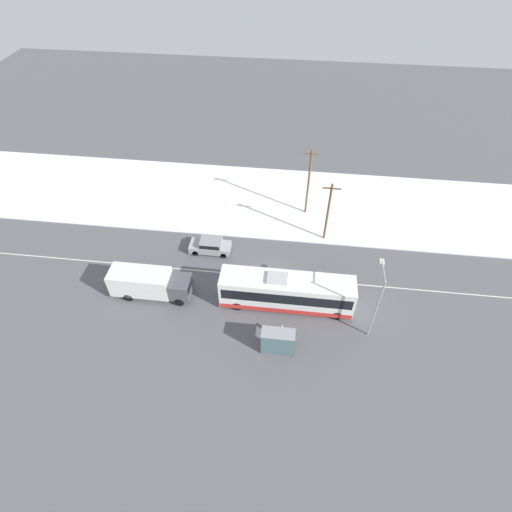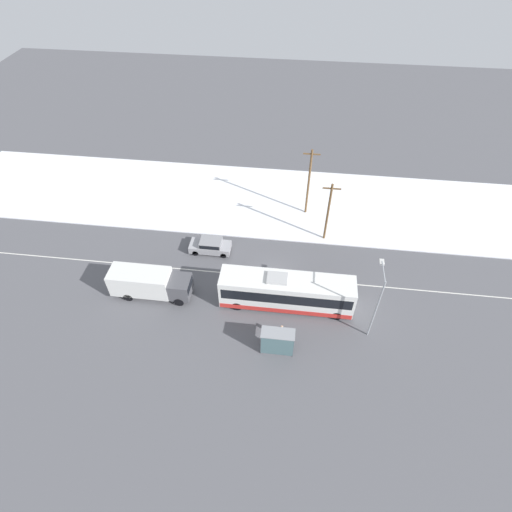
# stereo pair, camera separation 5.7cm
# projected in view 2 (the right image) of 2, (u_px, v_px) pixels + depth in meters

# --- Properties ---
(ground_plane) EXTENTS (120.00, 120.00, 0.00)m
(ground_plane) POSITION_uv_depth(u_px,v_px,m) (271.00, 277.00, 39.52)
(ground_plane) COLOR #56565B
(snow_lot) EXTENTS (80.00, 13.68, 0.12)m
(snow_lot) POSITION_uv_depth(u_px,v_px,m) (281.00, 202.00, 48.03)
(snow_lot) COLOR white
(snow_lot) RESTS_ON ground_plane
(lane_marking_center) EXTENTS (60.00, 0.12, 0.00)m
(lane_marking_center) POSITION_uv_depth(u_px,v_px,m) (271.00, 277.00, 39.52)
(lane_marking_center) COLOR silver
(lane_marking_center) RESTS_ON ground_plane
(city_bus) EXTENTS (12.01, 2.57, 3.59)m
(city_bus) POSITION_uv_depth(u_px,v_px,m) (287.00, 292.00, 35.90)
(city_bus) COLOR white
(city_bus) RESTS_ON ground_plane
(box_truck) EXTENTS (7.47, 2.30, 2.84)m
(box_truck) POSITION_uv_depth(u_px,v_px,m) (149.00, 283.00, 36.90)
(box_truck) COLOR silver
(box_truck) RESTS_ON ground_plane
(sedan_car) EXTENTS (4.26, 1.80, 1.51)m
(sedan_car) POSITION_uv_depth(u_px,v_px,m) (210.00, 245.00, 41.53)
(sedan_car) COLOR #9E9EA3
(sedan_car) RESTS_ON ground_plane
(pedestrian_at_stop) EXTENTS (0.58, 0.26, 1.61)m
(pedestrian_at_stop) POSITION_uv_depth(u_px,v_px,m) (281.00, 330.00, 33.90)
(pedestrian_at_stop) COLOR #23232D
(pedestrian_at_stop) RESTS_ON ground_plane
(bus_shelter) EXTENTS (2.76, 1.20, 2.40)m
(bus_shelter) POSITION_uv_depth(u_px,v_px,m) (277.00, 341.00, 32.37)
(bus_shelter) COLOR gray
(bus_shelter) RESTS_ON ground_plane
(streetlamp) EXTENTS (0.36, 2.63, 6.98)m
(streetlamp) POSITION_uv_depth(u_px,v_px,m) (378.00, 297.00, 32.00)
(streetlamp) COLOR #9EA3A8
(streetlamp) RESTS_ON ground_plane
(utility_pole_roadside) EXTENTS (1.80, 0.24, 7.12)m
(utility_pole_roadside) POSITION_uv_depth(u_px,v_px,m) (328.00, 212.00, 40.82)
(utility_pole_roadside) COLOR brown
(utility_pole_roadside) RESTS_ON ground_plane
(utility_pole_snowlot) EXTENTS (1.80, 0.24, 8.23)m
(utility_pole_snowlot) POSITION_uv_depth(u_px,v_px,m) (309.00, 182.00, 43.58)
(utility_pole_snowlot) COLOR brown
(utility_pole_snowlot) RESTS_ON ground_plane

